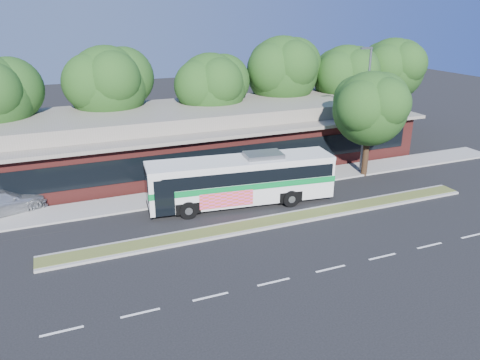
{
  "coord_description": "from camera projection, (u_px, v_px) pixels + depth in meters",
  "views": [
    {
      "loc": [
        -11.28,
        -21.2,
        11.63
      ],
      "look_at": [
        -1.43,
        2.82,
        2.0
      ],
      "focal_mm": 35.0,
      "sensor_mm": 36.0,
      "label": 1
    }
  ],
  "objects": [
    {
      "name": "ground",
      "position": [
        282.0,
        226.0,
        26.45
      ],
      "size": [
        120.0,
        120.0,
        0.0
      ],
      "primitive_type": "plane",
      "color": "black",
      "rests_on": "ground"
    },
    {
      "name": "sidewalk_tree",
      "position": [
        373.0,
        106.0,
        32.89
      ],
      "size": [
        5.79,
        5.19,
        7.53
      ],
      "color": "black",
      "rests_on": "ground"
    },
    {
      "name": "tree_bg_c",
      "position": [
        215.0,
        86.0,
        38.13
      ],
      "size": [
        6.24,
        5.6,
        8.26
      ],
      "color": "black",
      "rests_on": "ground"
    },
    {
      "name": "transit_bus",
      "position": [
        242.0,
        177.0,
        28.75
      ],
      "size": [
        11.73,
        3.75,
        3.24
      ],
      "rotation": [
        0.0,
        0.0,
        -0.11
      ],
      "color": "silver",
      "rests_on": "ground"
    },
    {
      "name": "lamp_post",
      "position": [
        365.0,
        107.0,
        33.35
      ],
      "size": [
        0.93,
        0.18,
        9.07
      ],
      "color": "slate",
      "rests_on": "ground"
    },
    {
      "name": "median_strip",
      "position": [
        277.0,
        220.0,
        26.94
      ],
      "size": [
        26.0,
        1.1,
        0.15
      ],
      "primitive_type": "cube",
      "color": "#495122",
      "rests_on": "ground"
    },
    {
      "name": "tree_bg_e",
      "position": [
        349.0,
        75.0,
        42.71
      ],
      "size": [
        6.47,
        5.8,
        8.5
      ],
      "color": "black",
      "rests_on": "ground"
    },
    {
      "name": "plaza_building",
      "position": [
        208.0,
        135.0,
        36.97
      ],
      "size": [
        33.2,
        11.2,
        4.45
      ],
      "color": "#5A1F1C",
      "rests_on": "ground"
    },
    {
      "name": "sedan",
      "position": [
        0.0,
        202.0,
        27.72
      ],
      "size": [
        5.74,
        3.74,
        1.55
      ],
      "primitive_type": "imported",
      "rotation": [
        0.0,
        0.0,
        1.89
      ],
      "color": "#B2B6BA",
      "rests_on": "ground"
    },
    {
      "name": "tree_bg_f",
      "position": [
        395.0,
        68.0,
        45.62
      ],
      "size": [
        6.69,
        6.0,
        8.92
      ],
      "color": "black",
      "rests_on": "ground"
    },
    {
      "name": "tree_bg_b",
      "position": [
        113.0,
        83.0,
        35.98
      ],
      "size": [
        6.69,
        6.0,
        9.0
      ],
      "color": "black",
      "rests_on": "ground"
    },
    {
      "name": "tree_bg_d",
      "position": [
        286.0,
        70.0,
        41.23
      ],
      "size": [
        6.91,
        6.2,
        9.37
      ],
      "color": "black",
      "rests_on": "ground"
    },
    {
      "name": "sidewalk",
      "position": [
        239.0,
        187.0,
        31.98
      ],
      "size": [
        44.0,
        2.6,
        0.12
      ],
      "primitive_type": "cube",
      "color": "gray",
      "rests_on": "ground"
    }
  ]
}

